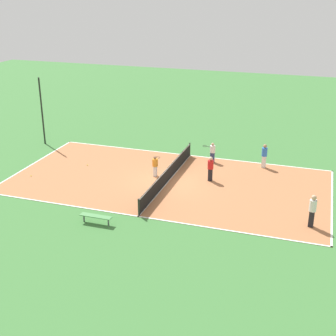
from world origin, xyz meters
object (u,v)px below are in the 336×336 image
object	(u,v)px
player_coach_red	(210,167)
fence_post_back_right	(42,111)
player_center_orange	(155,165)
tennis_net	(168,174)
bench	(96,217)
player_far_white	(313,209)
player_near_white	(212,151)
tennis_ball_near_net	(31,176)
player_near_blue	(264,154)
tennis_ball_right_alley	(87,165)

from	to	relation	value
player_coach_red	fence_post_back_right	size ratio (longest dim) A/B	0.31
player_coach_red	player_center_orange	bearing A→B (deg)	5.48
tennis_net	player_coach_red	xyz separation A→B (m)	(0.92, -2.45, 0.40)
tennis_net	player_center_orange	size ratio (longest dim) A/B	7.27
bench	player_coach_red	xyz separation A→B (m)	(7.28, -4.21, 0.52)
tennis_net	player_far_white	bearing A→B (deg)	-110.66
player_far_white	player_center_orange	world-z (taller)	player_far_white
player_near_white	tennis_ball_near_net	bearing A→B (deg)	41.95
bench	player_coach_red	distance (m)	8.42
tennis_ball_near_net	fence_post_back_right	world-z (taller)	fence_post_back_right
player_center_orange	tennis_ball_near_net	bearing A→B (deg)	104.98
bench	player_coach_red	world-z (taller)	player_coach_red
tennis_net	player_coach_red	size ratio (longest dim) A/B	6.26
player_far_white	fence_post_back_right	size ratio (longest dim) A/B	0.34
tennis_net	player_near_blue	distance (m)	6.80
tennis_ball_near_net	fence_post_back_right	bearing A→B (deg)	24.59
fence_post_back_right	player_center_orange	bearing A→B (deg)	-108.86
bench	fence_post_back_right	world-z (taller)	fence_post_back_right
bench	fence_post_back_right	size ratio (longest dim) A/B	0.33
tennis_ball_right_alley	bench	bearing A→B (deg)	-149.49
player_far_white	tennis_ball_right_alley	bearing A→B (deg)	-10.27
player_coach_red	tennis_net	bearing A→B (deg)	20.23
player_center_orange	bench	bearing A→B (deg)	170.24
bench	tennis_ball_near_net	size ratio (longest dim) A/B	24.72
player_far_white	fence_post_back_right	xyz separation A→B (m)	(7.33, 19.95, 1.52)
bench	tennis_ball_near_net	xyz separation A→B (m)	(4.37, 6.77, -0.33)
player_far_white	player_center_orange	bearing A→B (deg)	-16.14
player_near_blue	tennis_ball_near_net	bearing A→B (deg)	-148.55
player_far_white	player_coach_red	xyz separation A→B (m)	(4.18, 6.20, -0.11)
tennis_ball_right_alley	fence_post_back_right	world-z (taller)	fence_post_back_right
tennis_net	player_near_blue	size ratio (longest dim) A/B	6.09
player_near_white	fence_post_back_right	world-z (taller)	fence_post_back_right
player_coach_red	tennis_ball_near_net	xyz separation A→B (m)	(-2.91, 10.97, -0.86)
fence_post_back_right	player_near_blue	bearing A→B (deg)	-89.41
bench	tennis_net	bearing A→B (deg)	-105.44
player_coach_red	player_near_blue	world-z (taller)	player_near_blue
tennis_net	fence_post_back_right	size ratio (longest dim) A/B	1.94
tennis_net	tennis_ball_near_net	world-z (taller)	tennis_net
player_coach_red	fence_post_back_right	bearing A→B (deg)	-13.29
player_far_white	fence_post_back_right	bearing A→B (deg)	-14.77
player_center_orange	player_far_white	bearing A→B (deg)	-115.39
bench	fence_post_back_right	bearing A→B (deg)	-47.53
bench	player_near_white	distance (m)	11.11
tennis_ball_right_alley	tennis_ball_near_net	size ratio (longest dim) A/B	1.00
tennis_ball_right_alley	fence_post_back_right	distance (m)	6.67
player_near_white	tennis_ball_right_alley	size ratio (longest dim) A/B	20.33
player_far_white	bench	bearing A→B (deg)	21.96
player_far_white	player_near_blue	size ratio (longest dim) A/B	1.07
bench	tennis_ball_right_alley	world-z (taller)	bench
tennis_ball_near_net	tennis_ball_right_alley	bearing A→B (deg)	-41.61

